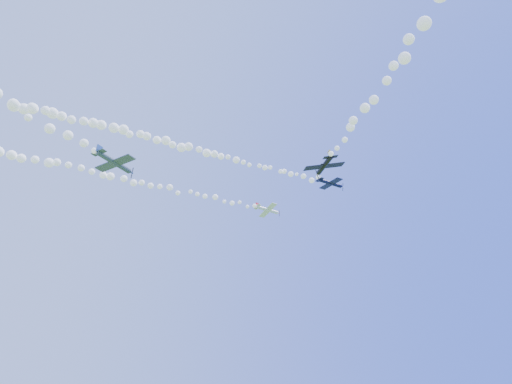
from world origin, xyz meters
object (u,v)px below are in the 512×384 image
plane_grey (115,163)px  plane_white (268,210)px  plane_navy (331,183)px  plane_black (324,166)px

plane_grey → plane_white: bearing=0.7°
plane_navy → plane_black: size_ratio=1.22×
plane_grey → plane_black: 34.84m
plane_black → plane_white: bearing=-4.4°
plane_navy → plane_black: (-24.40, -24.00, -16.33)m
plane_white → plane_grey: plane_white is taller
plane_black → plane_grey: bearing=68.2°
plane_grey → plane_black: (25.90, -22.96, -3.96)m
plane_navy → plane_grey: bearing=-171.0°
plane_white → plane_black: bearing=-107.3°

